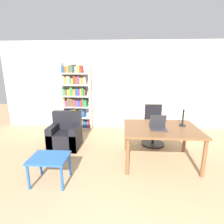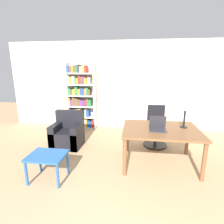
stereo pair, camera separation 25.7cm
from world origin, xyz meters
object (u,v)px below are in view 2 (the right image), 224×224
Objects in this scene: table_lamp at (186,105)px; office_chair at (155,129)px; desk at (161,133)px; armchair at (68,134)px; side_table_blue at (47,159)px; bookshelf at (80,98)px; laptop at (158,127)px.

table_lamp is 0.56× the size of office_chair.
armchair is (-2.15, 0.59, -0.37)m from desk.
office_chair is 2.62m from side_table_blue.
armchair is at bearing 97.37° from side_table_blue.
bookshelf is (-2.23, 2.00, 0.31)m from desk.
laptop is 3.00m from bookshelf.
office_chair is (0.02, 0.92, -0.25)m from desk.
table_lamp is 3.28m from bookshelf.
desk is 1.69× the size of armchair.
desk reaches higher than side_table_blue.
bookshelf is (-2.16, 2.08, 0.16)m from laptop.
bookshelf is (-0.26, 2.78, 0.58)m from side_table_blue.
armchair is (-2.17, -0.33, -0.12)m from office_chair.
office_chair is at bearing 89.01° from desk.
desk is 2.14m from side_table_blue.
desk is at bearing 21.65° from side_table_blue.
bookshelf is at bearing 145.22° from table_lamp.
table_lamp is 2.72m from side_table_blue.
side_table_blue is (-1.97, -0.78, -0.27)m from desk.
bookshelf reaches higher than side_table_blue.
bookshelf is (-0.09, 1.41, 0.68)m from armchair.
armchair is 1.56m from bookshelf.
table_lamp reaches higher than laptop.
armchair is (-2.08, 0.67, -0.52)m from laptop.
table_lamp is 0.66× the size of armchair.
bookshelf is at bearing 136.09° from laptop.
armchair is at bearing 162.06° from laptop.
office_chair is at bearing -25.56° from bookshelf.
office_chair is (0.09, 1.00, -0.40)m from laptop.
armchair is at bearing -171.29° from office_chair.
side_table_blue is at bearing -159.35° from table_lamp.
desk is at bearing -163.86° from table_lamp.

